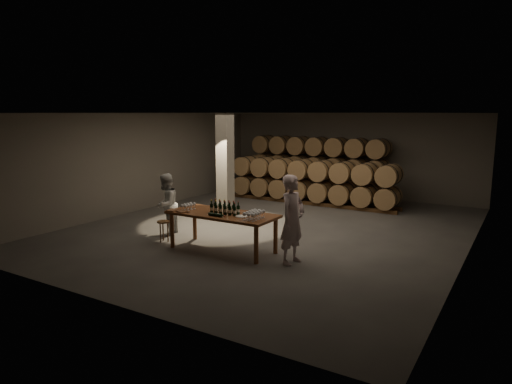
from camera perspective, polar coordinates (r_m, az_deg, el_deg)
The scene contains 15 objects.
room at distance 13.75m, azimuth -3.87°, elevation 3.14°, with size 12.00×12.00×12.00m.
tasting_table at distance 10.68m, azimuth -4.21°, elevation -3.18°, with size 2.60×1.10×0.90m.
barrel_stack_back at distance 17.74m, azimuth 7.72°, elevation 3.27°, with size 5.48×0.95×2.31m.
barrel_stack_front at distance 16.36m, azimuth 6.99°, elevation 1.43°, with size 6.26×0.95×1.57m.
bottle_cluster at distance 10.56m, azimuth -3.93°, elevation -2.13°, with size 0.73×0.23×0.31m.
lying_bottles at distance 10.32m, azimuth -5.06°, elevation -2.85°, with size 0.45×0.08×0.08m.
glass_cluster_left at distance 11.07m, azimuth -8.48°, elevation -1.63°, with size 0.19×0.41×0.16m.
glass_cluster_right at distance 10.03m, azimuth -0.26°, elevation -2.64°, with size 0.31×0.53×0.18m.
plate at distance 10.27m, azimuth -1.76°, elevation -3.05°, with size 0.29×0.29×0.02m, color white.
notebook_near at distance 10.87m, azimuth -9.24°, elevation -2.42°, with size 0.24×0.19×0.03m, color brown.
notebook_corner at distance 11.07m, azimuth -10.42°, elevation -2.24°, with size 0.20×0.26×0.02m, color brown.
pen at distance 10.77m, azimuth -8.52°, elevation -2.56°, with size 0.01×0.01×0.13m, color black.
stool at distance 11.68m, azimuth -11.49°, elevation -4.04°, with size 0.32×0.32×0.53m.
person_man at distance 9.75m, azimuth 4.57°, elevation -3.45°, with size 0.70×0.46×1.92m, color beige.
person_woman at distance 12.26m, azimuth -11.18°, elevation -1.54°, with size 0.80×0.62×1.64m, color silver.
Camera 1 is at (6.04, -10.98, 3.20)m, focal length 32.00 mm.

